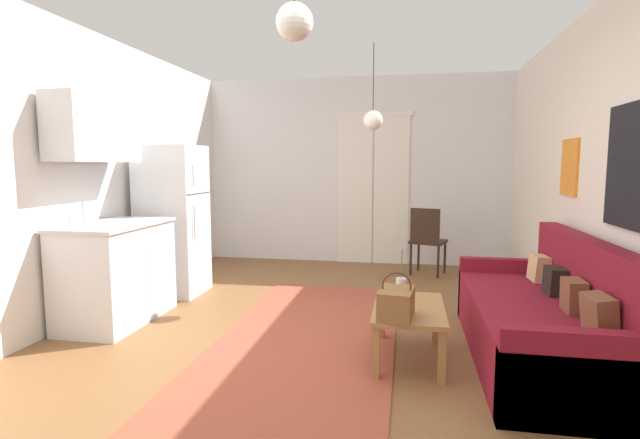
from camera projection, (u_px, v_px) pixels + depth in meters
name	position (u px, v px, depth m)	size (l,w,h in m)	color
ground_plane	(301.00, 363.00, 3.62)	(4.98, 7.83, 0.10)	brown
wall_back	(356.00, 172.00, 7.04)	(4.58, 0.13, 2.70)	silver
wall_left	(29.00, 176.00, 3.86)	(0.12, 7.43, 2.70)	white
area_rug	(306.00, 340.00, 3.95)	(1.45, 3.46, 0.01)	#9E4733
couch	(546.00, 322.00, 3.52)	(0.85, 2.09, 0.92)	maroon
coffee_table	(409.00, 314.00, 3.54)	(0.51, 0.85, 0.40)	#A87542
bamboo_vase	(401.00, 289.00, 3.66)	(0.09, 0.09, 0.40)	beige
handbag	(396.00, 303.00, 3.27)	(0.26, 0.34, 0.32)	brown
refrigerator	(173.00, 220.00, 5.33)	(0.66, 0.61, 1.65)	white
kitchen_counter	(112.00, 240.00, 4.36)	(0.64, 1.11, 2.04)	silver
accent_chair	(427.00, 238.00, 6.23)	(0.52, 0.51, 0.89)	black
pendant_lamp_near	(295.00, 22.00, 2.68)	(0.21, 0.21, 0.57)	black
pendant_lamp_far	(373.00, 120.00, 5.05)	(0.21, 0.21, 0.90)	black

